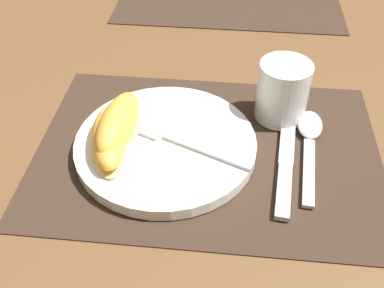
% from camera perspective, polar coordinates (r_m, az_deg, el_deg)
% --- Properties ---
extents(ground_plane, '(3.00, 3.00, 0.00)m').
position_cam_1_polar(ground_plane, '(0.59, 2.00, -0.89)').
color(ground_plane, brown).
extents(placemat, '(0.44, 0.31, 0.00)m').
position_cam_1_polar(placemat, '(0.58, 2.01, -0.75)').
color(placemat, '#38281E').
rests_on(placemat, ground_plane).
extents(plate, '(0.23, 0.23, 0.02)m').
position_cam_1_polar(plate, '(0.58, -3.35, -0.09)').
color(plate, white).
rests_on(plate, placemat).
extents(juice_glass, '(0.07, 0.07, 0.08)m').
position_cam_1_polar(juice_glass, '(0.63, 11.37, 6.21)').
color(juice_glass, silver).
rests_on(juice_glass, placemat).
extents(knife, '(0.04, 0.22, 0.01)m').
position_cam_1_polar(knife, '(0.58, 11.87, -1.53)').
color(knife, '#BCBCC1').
rests_on(knife, placemat).
extents(spoon, '(0.04, 0.18, 0.01)m').
position_cam_1_polar(spoon, '(0.61, 14.71, 0.96)').
color(spoon, '#BCBCC1').
rests_on(spoon, placemat).
extents(fork, '(0.19, 0.10, 0.00)m').
position_cam_1_polar(fork, '(0.57, -3.25, 1.01)').
color(fork, '#BCBCC1').
rests_on(fork, plate).
extents(citrus_wedge_0, '(0.06, 0.13, 0.05)m').
position_cam_1_polar(citrus_wedge_0, '(0.57, -9.35, 2.34)').
color(citrus_wedge_0, '#F4DB84').
rests_on(citrus_wedge_0, plate).
extents(citrus_wedge_1, '(0.07, 0.13, 0.03)m').
position_cam_1_polar(citrus_wedge_1, '(0.56, -10.48, 0.69)').
color(citrus_wedge_1, '#F4DB84').
rests_on(citrus_wedge_1, plate).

